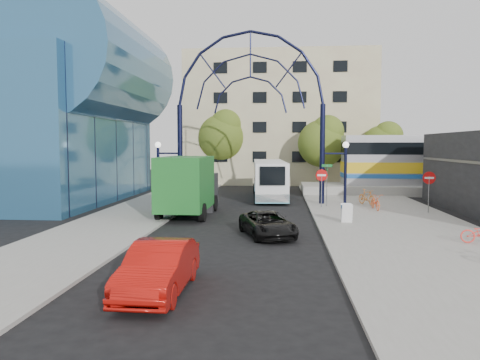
# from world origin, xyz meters

# --- Properties ---
(ground) EXTENTS (120.00, 120.00, 0.00)m
(ground) POSITION_xyz_m (0.00, 0.00, 0.00)
(ground) COLOR black
(ground) RESTS_ON ground
(sidewalk_east) EXTENTS (8.00, 56.00, 0.12)m
(sidewalk_east) POSITION_xyz_m (8.00, 4.00, 0.06)
(sidewalk_east) COLOR gray
(sidewalk_east) RESTS_ON ground
(plaza_west) EXTENTS (5.00, 50.00, 0.12)m
(plaza_west) POSITION_xyz_m (-6.50, 6.00, 0.06)
(plaza_west) COLOR gray
(plaza_west) RESTS_ON ground
(gateway_arch) EXTENTS (13.64, 0.44, 12.10)m
(gateway_arch) POSITION_xyz_m (0.00, 14.00, 8.56)
(gateway_arch) COLOR black
(gateway_arch) RESTS_ON ground
(stop_sign) EXTENTS (0.80, 0.07, 2.50)m
(stop_sign) POSITION_xyz_m (4.80, 12.00, 1.99)
(stop_sign) COLOR slate
(stop_sign) RESTS_ON sidewalk_east
(do_not_enter_sign) EXTENTS (0.76, 0.07, 2.48)m
(do_not_enter_sign) POSITION_xyz_m (11.00, 10.00, 1.98)
(do_not_enter_sign) COLOR slate
(do_not_enter_sign) RESTS_ON sidewalk_east
(street_name_sign) EXTENTS (0.70, 0.70, 2.80)m
(street_name_sign) POSITION_xyz_m (5.20, 12.60, 2.13)
(street_name_sign) COLOR slate
(street_name_sign) RESTS_ON sidewalk_east
(sandwich_board) EXTENTS (0.55, 0.61, 0.99)m
(sandwich_board) POSITION_xyz_m (5.60, 5.98, 0.74)
(sandwich_board) COLOR white
(sandwich_board) RESTS_ON sidewalk_east
(transit_hall) EXTENTS (16.50, 18.00, 14.50)m
(transit_hall) POSITION_xyz_m (-15.30, 15.00, 6.70)
(transit_hall) COLOR #2A5A80
(transit_hall) RESTS_ON ground
(apartment_block) EXTENTS (20.00, 12.10, 14.00)m
(apartment_block) POSITION_xyz_m (2.00, 34.97, 7.00)
(apartment_block) COLOR tan
(apartment_block) RESTS_ON ground
(tree_north_a) EXTENTS (4.48, 4.48, 7.00)m
(tree_north_a) POSITION_xyz_m (6.12, 25.93, 4.61)
(tree_north_a) COLOR #382314
(tree_north_a) RESTS_ON ground
(tree_north_b) EXTENTS (5.12, 5.12, 8.00)m
(tree_north_b) POSITION_xyz_m (-3.88, 29.93, 5.27)
(tree_north_b) COLOR #382314
(tree_north_b) RESTS_ON ground
(tree_north_c) EXTENTS (4.16, 4.16, 6.50)m
(tree_north_c) POSITION_xyz_m (12.12, 27.93, 4.28)
(tree_north_c) COLOR #382314
(tree_north_c) RESTS_ON ground
(city_bus) EXTENTS (3.04, 10.76, 2.92)m
(city_bus) POSITION_xyz_m (1.25, 18.28, 1.53)
(city_bus) COLOR white
(city_bus) RESTS_ON ground
(green_truck) EXTENTS (2.80, 7.01, 3.52)m
(green_truck) POSITION_xyz_m (-3.29, 8.45, 1.76)
(green_truck) COLOR black
(green_truck) RESTS_ON ground
(black_suv) EXTENTS (3.10, 4.53, 1.15)m
(black_suv) POSITION_xyz_m (1.54, 2.40, 0.58)
(black_suv) COLOR black
(black_suv) RESTS_ON ground
(red_sedan) EXTENTS (1.58, 4.40, 1.44)m
(red_sedan) POSITION_xyz_m (-1.30, -6.06, 0.72)
(red_sedan) COLOR #B1100A
(red_sedan) RESTS_ON ground
(bike_near_a) EXTENTS (0.77, 1.94, 1.00)m
(bike_near_a) POSITION_xyz_m (8.11, 11.11, 0.62)
(bike_near_a) COLOR orange
(bike_near_a) RESTS_ON sidewalk_east
(bike_near_b) EXTENTS (1.26, 1.79, 1.06)m
(bike_near_b) POSITION_xyz_m (8.00, 13.53, 0.65)
(bike_near_b) COLOR orange
(bike_near_b) RESTS_ON sidewalk_east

